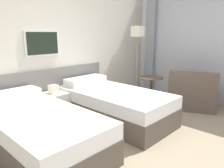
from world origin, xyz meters
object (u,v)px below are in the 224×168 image
at_px(bed_near_window, 114,105).
at_px(floor_lamp, 138,39).
at_px(side_table, 151,86).
at_px(bed_near_door, 37,131).
at_px(nightstand, 55,106).
at_px(armchair, 191,95).

xyz_separation_m(bed_near_window, floor_lamp, (1.40, 0.57, 1.10)).
xyz_separation_m(bed_near_window, side_table, (1.11, -0.03, 0.15)).
height_order(bed_near_door, side_table, bed_near_door).
bearing_deg(floor_lamp, nightstand, 175.27).
bearing_deg(bed_near_door, bed_near_window, 0.00).
bearing_deg(nightstand, bed_near_door, -134.03).
relative_size(floor_lamp, armchair, 1.47).
xyz_separation_m(nightstand, armchair, (2.29, -1.46, 0.01)).
bearing_deg(bed_near_door, armchair, -13.40).
distance_m(bed_near_window, side_table, 1.12).
xyz_separation_m(bed_near_door, nightstand, (0.72, 0.75, -0.02)).
height_order(bed_near_door, nightstand, bed_near_door).
bearing_deg(side_table, nightstand, 157.01).
bearing_deg(side_table, bed_near_door, 179.30).
distance_m(nightstand, floor_lamp, 2.41).
height_order(bed_near_window, armchair, armchair).
bearing_deg(nightstand, side_table, -22.99).
height_order(bed_near_door, floor_lamp, floor_lamp).
relative_size(side_table, armchair, 0.54).
bearing_deg(armchair, side_table, 8.73).
relative_size(bed_near_door, floor_lamp, 1.22).
bearing_deg(side_table, floor_lamp, 64.03).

